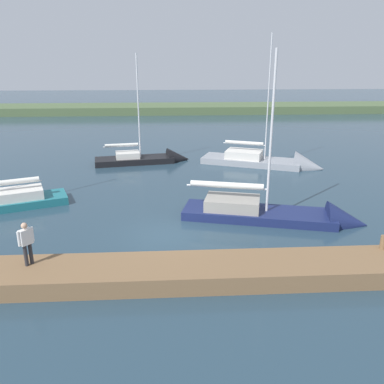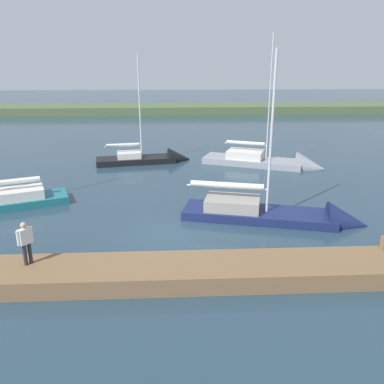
% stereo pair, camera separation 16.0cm
% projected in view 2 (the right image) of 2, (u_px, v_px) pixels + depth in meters
% --- Properties ---
extents(ground_plane, '(200.00, 200.00, 0.00)m').
position_uv_depth(ground_plane, '(166.00, 237.00, 18.97)').
color(ground_plane, '#263D4C').
extents(far_shoreline, '(180.00, 8.00, 2.40)m').
position_uv_depth(far_shoreline, '(169.00, 112.00, 64.36)').
color(far_shoreline, '#4C603D').
rests_on(far_shoreline, ground_plane).
extents(dock_pier, '(25.32, 2.28, 0.71)m').
position_uv_depth(dock_pier, '(165.00, 273.00, 15.05)').
color(dock_pier, brown).
rests_on(dock_pier, ground_plane).
extents(mooring_post_near, '(0.23, 0.23, 0.58)m').
position_uv_depth(mooring_post_near, '(383.00, 243.00, 16.04)').
color(mooring_post_near, brown).
rests_on(mooring_post_near, dock_pier).
extents(sailboat_outer_mooring, '(9.78, 4.52, 9.70)m').
position_uv_depth(sailboat_outer_mooring, '(285.00, 218.00, 20.82)').
color(sailboat_outer_mooring, navy).
rests_on(sailboat_outer_mooring, ground_plane).
extents(sailboat_mid_channel, '(9.84, 5.94, 11.16)m').
position_uv_depth(sailboat_mid_channel, '(275.00, 164.00, 31.54)').
color(sailboat_mid_channel, gray).
rests_on(sailboat_mid_channel, ground_plane).
extents(sailboat_behind_pier, '(7.99, 3.30, 9.51)m').
position_uv_depth(sailboat_behind_pier, '(153.00, 160.00, 32.86)').
color(sailboat_behind_pier, black).
rests_on(sailboat_behind_pier, ground_plane).
extents(person_on_dock, '(0.47, 0.51, 1.71)m').
position_uv_depth(person_on_dock, '(25.00, 240.00, 14.67)').
color(person_on_dock, '#28282D').
rests_on(person_on_dock, dock_pier).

